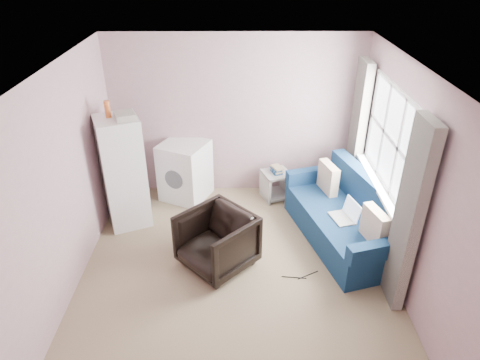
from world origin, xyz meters
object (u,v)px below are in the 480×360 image
Objects in this scene: fridge at (124,172)px; washing_machine at (185,169)px; armchair at (217,239)px; sofa at (347,219)px; side_table at (276,183)px.

fridge is 1.98× the size of washing_machine.
armchair is 0.88× the size of washing_machine.
washing_machine is at bearing 137.70° from sofa.
side_table is 0.26× the size of sofa.
washing_machine is 1.44m from side_table.
washing_machine is 1.67× the size of side_table.
fridge is 0.85× the size of sofa.
side_table is at bearing 23.06° from washing_machine.
fridge is 1.07m from washing_machine.
washing_machine is 2.56m from sofa.
sofa is (0.87, -1.09, 0.07)m from side_table.
armchair is 1.69m from fridge.
sofa is at bearing -1.53° from washing_machine.
side_table is at bearing 107.69° from armchair.
fridge reaches higher than washing_machine.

